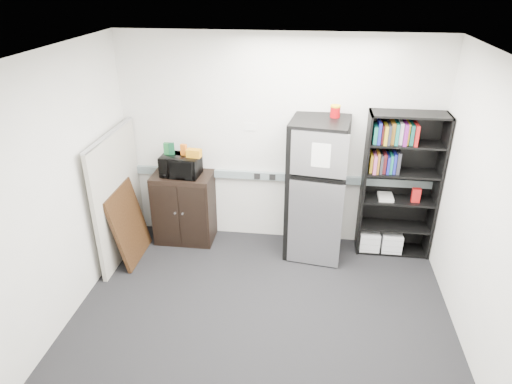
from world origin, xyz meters
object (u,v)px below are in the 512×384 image
Objects in this scene: cubicle_partition at (118,196)px; microwave at (181,166)px; bookshelf at (398,183)px; refrigerator at (316,190)px; cabinet at (184,208)px.

cubicle_partition is 0.85m from microwave.
cubicle_partition is 3.36× the size of microwave.
microwave is at bearing -178.27° from bookshelf.
refrigerator is at bearing 1.86° from microwave.
microwave is (-2.71, -0.08, 0.12)m from bookshelf.
refrigerator is (-0.99, -0.15, -0.09)m from bookshelf.
cabinet is 0.61m from microwave.
microwave is 1.73m from refrigerator.
refrigerator is at bearing 8.02° from cubicle_partition.
refrigerator is at bearing -2.67° from cabinet.
cubicle_partition is 2.44m from refrigerator.
cubicle_partition is at bearing -164.19° from refrigerator.
bookshelf is at bearing 8.13° from cubicle_partition.
refrigerator is (2.42, 0.34, 0.07)m from cubicle_partition.
bookshelf is 1.94× the size of cabinet.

